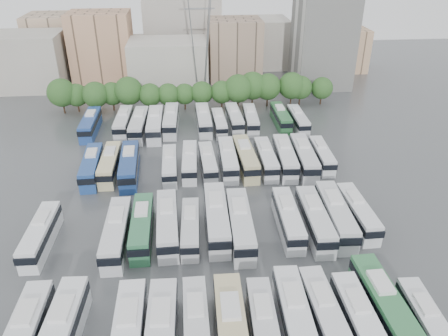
{
  "coord_description": "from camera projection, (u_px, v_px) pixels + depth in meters",
  "views": [
    {
      "loc": [
        -1.58,
        -54.08,
        36.37
      ],
      "look_at": [
        3.85,
        7.22,
        3.0
      ],
      "focal_mm": 35.0,
      "sensor_mm": 36.0,
      "label": 1
    }
  ],
  "objects": [
    {
      "name": "ground",
      "position": [
        203.0,
        210.0,
        64.82
      ],
      "size": [
        220.0,
        220.0,
        0.0
      ],
      "primitive_type": "plane",
      "color": "#424447",
      "rests_on": "ground"
    },
    {
      "name": "tree_line",
      "position": [
        196.0,
        90.0,
        99.6
      ],
      "size": [
        65.34,
        8.1,
        8.22
      ],
      "color": "black",
      "rests_on": "ground"
    },
    {
      "name": "city_buildings",
      "position": [
        164.0,
        46.0,
        123.41
      ],
      "size": [
        102.0,
        35.0,
        20.0
      ],
      "color": "#9E998E",
      "rests_on": "ground"
    },
    {
      "name": "apartment_tower",
      "position": [
        323.0,
        35.0,
        112.04
      ],
      "size": [
        14.0,
        14.0,
        26.0
      ],
      "primitive_type": "cube",
      "color": "silver",
      "rests_on": "ground"
    },
    {
      "name": "electricity_pylon",
      "position": [
        199.0,
        20.0,
        99.86
      ],
      "size": [
        9.0,
        6.91,
        33.83
      ],
      "color": "slate",
      "rests_on": "ground"
    },
    {
      "name": "bus_r0_s2",
      "position": [
        60.0,
        335.0,
        42.23
      ],
      "size": [
        3.5,
        13.17,
        4.09
      ],
      "rotation": [
        0.0,
        0.0,
        -0.05
      ],
      "color": "silver",
      "rests_on": "ground"
    },
    {
      "name": "bus_r0_s6",
      "position": [
        196.0,
        328.0,
        43.25
      ],
      "size": [
        2.7,
        11.77,
        3.68
      ],
      "rotation": [
        0.0,
        0.0,
        0.01
      ],
      "color": "silver",
      "rests_on": "ground"
    },
    {
      "name": "bus_r0_s7",
      "position": [
        232.0,
        333.0,
        42.38
      ],
      "size": [
        3.1,
        13.41,
        4.19
      ],
      "rotation": [
        0.0,
        0.0,
        -0.01
      ],
      "color": "#C4B686",
      "rests_on": "ground"
    },
    {
      "name": "bus_r0_s8",
      "position": [
        264.0,
        329.0,
        43.08
      ],
      "size": [
        2.98,
        11.86,
        3.7
      ],
      "rotation": [
        0.0,
        0.0,
        -0.04
      ],
      "color": "silver",
      "rests_on": "ground"
    },
    {
      "name": "bus_r0_s9",
      "position": [
        295.0,
        319.0,
        44.02
      ],
      "size": [
        3.16,
        12.78,
        3.99
      ],
      "rotation": [
        0.0,
        0.0,
        -0.03
      ],
      "color": "silver",
      "rests_on": "ground"
    },
    {
      "name": "bus_r0_s10",
      "position": [
        325.0,
        317.0,
        44.36
      ],
      "size": [
        2.98,
        12.26,
        3.83
      ],
      "rotation": [
        0.0,
        0.0,
        0.03
      ],
      "color": "silver",
      "rests_on": "ground"
    },
    {
      "name": "bus_r0_s11",
      "position": [
        361.0,
        325.0,
        43.51
      ],
      "size": [
        2.72,
        12.23,
        3.83
      ],
      "rotation": [
        0.0,
        0.0,
        0.0
      ],
      "color": "silver",
      "rests_on": "ground"
    },
    {
      "name": "bus_r0_s12",
      "position": [
        384.0,
        307.0,
        45.4
      ],
      "size": [
        3.22,
        13.25,
        4.13
      ],
      "rotation": [
        0.0,
        0.0,
        0.03
      ],
      "color": "#317242",
      "rests_on": "ground"
    },
    {
      "name": "bus_r0_s13",
      "position": [
        429.0,
        327.0,
        43.46
      ],
      "size": [
        2.87,
        11.38,
        3.55
      ],
      "rotation": [
        0.0,
        0.0,
        -0.04
      ],
      "color": "silver",
      "rests_on": "ground"
    },
    {
      "name": "bus_r1_s0",
      "position": [
        41.0,
        235.0,
        56.56
      ],
      "size": [
        2.78,
        11.76,
        3.68
      ],
      "rotation": [
        0.0,
        0.0,
        -0.02
      ],
      "color": "white",
      "rests_on": "ground"
    },
    {
      "name": "bus_r1_s3",
      "position": [
        117.0,
        233.0,
        56.66
      ],
      "size": [
        2.81,
        12.74,
        4.0
      ],
      "rotation": [
        0.0,
        0.0,
        -0.0
      ],
      "color": "silver",
      "rests_on": "ground"
    },
    {
      "name": "bus_r1_s4",
      "position": [
        142.0,
        226.0,
        58.01
      ],
      "size": [
        2.79,
        12.27,
        3.84
      ],
      "rotation": [
        0.0,
        0.0,
        0.01
      ],
      "color": "#307048",
      "rests_on": "ground"
    },
    {
      "name": "bus_r1_s5",
      "position": [
        167.0,
        224.0,
        58.46
      ],
      "size": [
        3.24,
        12.78,
        3.98
      ],
      "rotation": [
        0.0,
        0.0,
        0.04
      ],
      "color": "silver",
      "rests_on": "ground"
    },
    {
      "name": "bus_r1_s6",
      "position": [
        190.0,
        228.0,
        58.11
      ],
      "size": [
        2.73,
        10.96,
        3.42
      ],
      "rotation": [
        0.0,
        0.0,
        -0.03
      ],
      "color": "silver",
      "rests_on": "ground"
    },
    {
      "name": "bus_r1_s7",
      "position": [
        217.0,
        218.0,
        59.43
      ],
      "size": [
        3.05,
        13.56,
        4.25
      ],
      "rotation": [
        0.0,
        0.0,
        -0.01
      ],
      "color": "silver",
      "rests_on": "ground"
    },
    {
      "name": "bus_r1_s8",
      "position": [
        240.0,
        224.0,
        58.16
      ],
      "size": [
        3.17,
        13.4,
        4.19
      ],
      "rotation": [
        0.0,
        0.0,
        -0.02
      ],
      "color": "silver",
      "rests_on": "ground"
    },
    {
      "name": "bus_r1_s10",
      "position": [
        288.0,
        219.0,
        59.63
      ],
      "size": [
        2.89,
        12.13,
        3.79
      ],
      "rotation": [
        0.0,
        0.0,
        -0.02
      ],
      "color": "silver",
      "rests_on": "ground"
    },
    {
      "name": "bus_r1_s11",
      "position": [
        315.0,
        219.0,
        59.27
      ],
      "size": [
        3.02,
        12.81,
        4.0
      ],
      "rotation": [
        0.0,
        0.0,
        -0.02
      ],
      "color": "silver",
      "rests_on": "ground"
    },
    {
      "name": "bus_r1_s12",
      "position": [
        336.0,
        215.0,
        60.09
      ],
      "size": [
        3.43,
        13.39,
        4.17
      ],
      "rotation": [
        0.0,
        0.0,
        -0.04
      ],
      "color": "silver",
      "rests_on": "ground"
    },
    {
      "name": "bus_r1_s13",
      "position": [
        357.0,
        212.0,
        61.06
      ],
      "size": [
        2.76,
        11.79,
        3.68
      ],
      "rotation": [
        0.0,
        0.0,
        0.02
      ],
      "color": "silver",
      "rests_on": "ground"
    },
    {
      "name": "bus_r2_s1",
      "position": [
        92.0,
        166.0,
        72.91
      ],
      "size": [
        3.21,
        12.37,
        3.85
      ],
      "rotation": [
        0.0,
        0.0,
        0.04
      ],
      "color": "navy",
      "rests_on": "ground"
    },
    {
      "name": "bus_r2_s2",
      "position": [
        110.0,
        164.0,
        73.7
      ],
      "size": [
        2.68,
        12.08,
        3.79
      ],
      "rotation": [
        0.0,
        0.0,
        -0.0
      ],
      "color": "beige",
      "rests_on": "ground"
    },
    {
      "name": "bus_r2_s3",
      "position": [
        129.0,
        165.0,
        72.97
      ],
      "size": [
        3.4,
        13.16,
        4.09
      ],
      "rotation": [
        0.0,
        0.0,
        0.04
      ],
      "color": "navy",
      "rests_on": "ground"
    },
    {
      "name": "bus_r2_s5",
      "position": [
        170.0,
        165.0,
        73.61
      ],
      "size": [
        2.6,
        11.05,
        3.46
      ],
      "rotation": [
        0.0,
        0.0,
        0.02
      ],
      "color": "silver",
      "rests_on": "ground"
    },
    {
      "name": "bus_r2_s6",
      "position": [
        190.0,
        161.0,
        74.69
      ],
      "size": [
        2.86,
        11.52,
        3.59
      ],
      "rotation": [
        0.0,
        0.0,
        -0.03
      ],
      "color": "silver",
      "rests_on": "ground"
    },
    {
      "name": "bus_r2_s7",
      "position": [
        208.0,
        162.0,
        74.64
      ],
      "size": [
        2.87,
        11.11,
        3.46
      ],
      "rotation": [
        0.0,
        0.0,
        0.04
      ],
      "color": "silver",
      "rests_on": "ground"
    },
    {
      "name": "bus_r2_s8",
      "position": [
        228.0,
        159.0,
        75.26
      ],
      "size": [
        2.73,
        12.28,
        3.85
      ],
      "rotation": [
        0.0,
        0.0,
        -0.0
      ],
      "color": "silver",
      "rests_on": "ground"
    },
    {
      "name": "bus_r2_s9",
      "position": [
        246.0,
        158.0,
        75.41
      ],
      "size": [
        3.38,
        12.98,
        4.04
      ],
      "rotation": [
        0.0,
        0.0,
        0.04
      ],
      "color": "tan",
      "rests_on": "ground"
    },
    {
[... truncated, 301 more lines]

